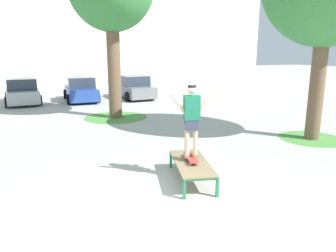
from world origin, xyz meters
name	(u,v)px	position (x,y,z in m)	size (l,w,h in m)	color
ground_plane	(178,202)	(0.00, 0.00, 0.00)	(120.00, 120.00, 0.00)	#B7B5AD
building_facade	(75,27)	(1.03, 28.99, 5.56)	(41.99, 4.00, 11.11)	silver
skate_box	(192,164)	(0.73, 0.89, 0.41)	(1.18, 2.02, 0.46)	#237A4C
skateboard	(191,158)	(0.75, 0.98, 0.54)	(0.37, 0.82, 0.09)	#B23333
skater	(192,116)	(0.75, 0.98, 1.53)	(0.99, 0.35, 1.69)	beige
grass_patch_near_right	(311,138)	(6.29, 2.70, 0.00)	(2.24, 2.24, 0.01)	#519342
grass_patch_mid_back	(116,117)	(0.69, 8.95, 0.00)	(2.94, 2.94, 0.01)	#519342
car_silver	(22,92)	(-3.58, 15.20, 0.69)	(2.19, 4.33, 1.50)	#B7BABF
car_blue	(81,90)	(-0.21, 15.01, 0.69)	(1.94, 4.21, 1.50)	#28479E
car_grey	(133,88)	(3.18, 14.95, 0.69)	(2.21, 4.34, 1.50)	slate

